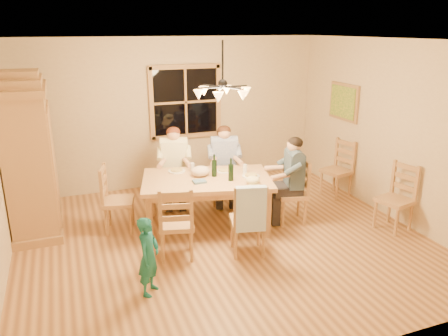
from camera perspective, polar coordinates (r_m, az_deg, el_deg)
name	(u,v)px	position (r m, az deg, el deg)	size (l,w,h in m)	color
floor	(223,239)	(6.23, -0.16, -9.28)	(5.50, 5.50, 0.00)	brown
ceiling	(223,40)	(5.54, -0.18, 16.39)	(5.50, 5.00, 0.02)	white
wall_back	(175,113)	(8.07, -6.45, 7.12)	(5.50, 0.02, 2.70)	#C8AF8D
wall_right	(391,130)	(7.15, 21.01, 4.64)	(0.02, 5.00, 2.70)	#C8AF8D
window	(186,102)	(8.05, -5.05, 8.58)	(1.30, 0.06, 1.30)	black
painting	(344,102)	(8.00, 15.36, 8.32)	(0.06, 0.78, 0.64)	#9E7644
chandelier	(223,91)	(5.59, -0.18, 10.01)	(0.77, 0.68, 0.71)	black
armoire	(30,160)	(6.78, -23.96, 1.01)	(0.66, 1.40, 2.30)	#9E7644
dining_table	(207,184)	(6.38, -2.26, -2.15)	(2.06, 1.54, 0.76)	#AF794D
chair_far_left	(175,188)	(7.30, -6.38, -2.59)	(0.53, 0.51, 0.99)	#A27C47
chair_far_right	(224,186)	(7.35, 0.03, -2.34)	(0.53, 0.51, 0.99)	#A27C47
chair_near_left	(177,235)	(5.70, -6.18, -8.70)	(0.53, 0.51, 0.99)	#A27C47
chair_near_right	(248,231)	(5.78, 3.10, -8.25)	(0.53, 0.51, 0.99)	#A27C47
chair_end_left	(119,211)	(6.55, -13.52, -5.48)	(0.51, 0.53, 0.99)	#A27C47
chair_end_right	(291,203)	(6.72, 8.77, -4.55)	(0.51, 0.53, 0.99)	#A27C47
adult_woman	(174,157)	(7.13, -6.53, 1.46)	(0.47, 0.50, 0.87)	beige
adult_plaid_man	(224,155)	(7.18, 0.03, 1.69)	(0.47, 0.50, 0.87)	#374B97
adult_slate_man	(293,169)	(6.54, 8.99, -0.19)	(0.50, 0.47, 0.87)	#3C4D60
towel	(251,209)	(5.44, 3.51, -5.37)	(0.38, 0.10, 0.58)	#A9C5E5
wine_bottle_a	(214,165)	(6.36, -1.28, 0.33)	(0.08, 0.08, 0.33)	black
wine_bottle_b	(231,170)	(6.18, 0.91, -0.20)	(0.08, 0.08, 0.33)	black
plate_woman	(177,171)	(6.65, -6.20, -0.41)	(0.26, 0.26, 0.02)	white
plate_plaid	(224,171)	(6.62, 0.05, -0.39)	(0.26, 0.26, 0.02)	white
plate_slate	(251,176)	(6.40, 3.54, -1.07)	(0.26, 0.26, 0.02)	white
wine_glass_a	(192,167)	(6.60, -4.14, 0.08)	(0.06, 0.06, 0.14)	silver
wine_glass_b	(245,169)	(6.51, 2.76, -0.15)	(0.06, 0.06, 0.14)	silver
cap	(253,180)	(6.09, 3.77, -1.60)	(0.20, 0.20, 0.11)	beige
napkin	(199,181)	(6.16, -3.23, -1.77)	(0.18, 0.14, 0.03)	slate
cloth_bundle	(200,171)	(6.40, -3.10, -0.41)	(0.28, 0.22, 0.15)	#C3AA8D
child	(149,256)	(4.95, -9.81, -11.28)	(0.33, 0.22, 0.91)	#176868
chair_spare_front	(393,210)	(6.86, 21.25, -5.14)	(0.51, 0.53, 0.99)	#A27C47
chair_spare_back	(336,179)	(7.91, 14.39, -1.43)	(0.52, 0.53, 0.99)	#A27C47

